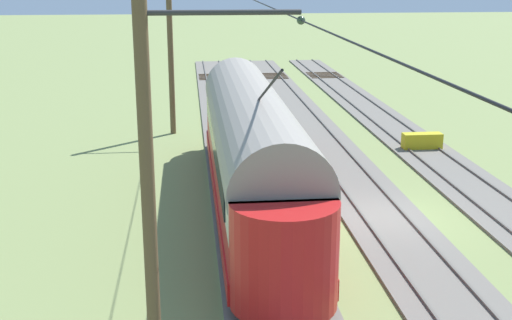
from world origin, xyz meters
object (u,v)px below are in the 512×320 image
at_px(vintage_streetcar, 252,146).
at_px(track_end_bumper, 422,142).
at_px(catenary_pole_foreground, 172,54).
at_px(catenary_pole_mid_near, 152,186).

relative_size(vintage_streetcar, track_end_bumper, 10.02).
xyz_separation_m(vintage_streetcar, catenary_pole_foreground, (2.83, -11.47, 1.75)).
bearing_deg(track_end_bumper, catenary_pole_foreground, -21.60).
xyz_separation_m(catenary_pole_foreground, track_end_bumper, (-11.39, 4.51, -3.61)).
height_order(catenary_pole_foreground, catenary_pole_mid_near, same).
height_order(catenary_pole_mid_near, track_end_bumper, catenary_pole_mid_near).
bearing_deg(catenary_pole_foreground, track_end_bumper, 158.40).
distance_m(catenary_pole_foreground, catenary_pole_mid_near, 20.98).
height_order(vintage_streetcar, catenary_pole_mid_near, catenary_pole_mid_near).
bearing_deg(vintage_streetcar, catenary_pole_mid_near, 73.44).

